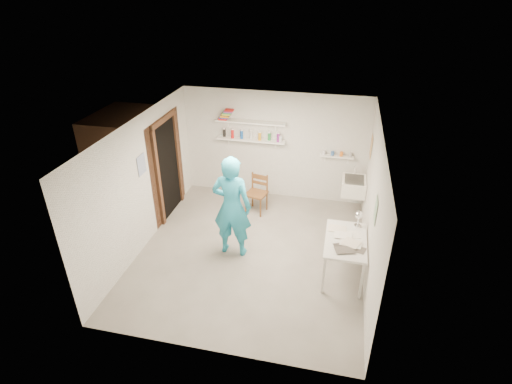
% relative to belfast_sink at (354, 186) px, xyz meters
% --- Properties ---
extents(floor, '(4.00, 4.50, 0.02)m').
position_rel_belfast_sink_xyz_m(floor, '(-1.75, -1.70, -0.71)').
color(floor, slate).
rests_on(floor, ground).
extents(ceiling, '(4.00, 4.50, 0.02)m').
position_rel_belfast_sink_xyz_m(ceiling, '(-1.75, -1.70, 1.71)').
color(ceiling, silver).
rests_on(ceiling, wall_back).
extents(wall_back, '(4.00, 0.02, 2.40)m').
position_rel_belfast_sink_xyz_m(wall_back, '(-1.75, 0.56, 0.50)').
color(wall_back, silver).
rests_on(wall_back, ground).
extents(wall_front, '(4.00, 0.02, 2.40)m').
position_rel_belfast_sink_xyz_m(wall_front, '(-1.75, -3.96, 0.50)').
color(wall_front, silver).
rests_on(wall_front, ground).
extents(wall_left, '(0.02, 4.50, 2.40)m').
position_rel_belfast_sink_xyz_m(wall_left, '(-3.76, -1.70, 0.50)').
color(wall_left, silver).
rests_on(wall_left, ground).
extents(wall_right, '(0.02, 4.50, 2.40)m').
position_rel_belfast_sink_xyz_m(wall_right, '(0.26, -1.70, 0.50)').
color(wall_right, silver).
rests_on(wall_right, ground).
extents(doorway_recess, '(0.02, 0.90, 2.00)m').
position_rel_belfast_sink_xyz_m(doorway_recess, '(-3.74, -0.65, 0.30)').
color(doorway_recess, black).
rests_on(doorway_recess, wall_left).
extents(corridor_box, '(1.40, 1.50, 2.10)m').
position_rel_belfast_sink_xyz_m(corridor_box, '(-4.45, -0.65, 0.35)').
color(corridor_box, brown).
rests_on(corridor_box, ground).
extents(door_lintel, '(0.06, 1.05, 0.10)m').
position_rel_belfast_sink_xyz_m(door_lintel, '(-3.72, -0.65, 1.35)').
color(door_lintel, brown).
rests_on(door_lintel, wall_left).
extents(door_jamb_near, '(0.06, 0.10, 2.00)m').
position_rel_belfast_sink_xyz_m(door_jamb_near, '(-3.72, -1.15, 0.30)').
color(door_jamb_near, brown).
rests_on(door_jamb_near, ground).
extents(door_jamb_far, '(0.06, 0.10, 2.00)m').
position_rel_belfast_sink_xyz_m(door_jamb_far, '(-3.72, -0.15, 0.30)').
color(door_jamb_far, brown).
rests_on(door_jamb_far, ground).
extents(shelf_lower, '(1.50, 0.22, 0.03)m').
position_rel_belfast_sink_xyz_m(shelf_lower, '(-2.25, 0.43, 0.65)').
color(shelf_lower, white).
rests_on(shelf_lower, wall_back).
extents(shelf_upper, '(1.50, 0.22, 0.03)m').
position_rel_belfast_sink_xyz_m(shelf_upper, '(-2.25, 0.43, 1.05)').
color(shelf_upper, white).
rests_on(shelf_upper, wall_back).
extents(ledge_shelf, '(0.70, 0.14, 0.03)m').
position_rel_belfast_sink_xyz_m(ledge_shelf, '(-0.40, 0.47, 0.42)').
color(ledge_shelf, white).
rests_on(ledge_shelf, wall_back).
extents(poster_left, '(0.01, 0.28, 0.36)m').
position_rel_belfast_sink_xyz_m(poster_left, '(-3.74, -1.65, 0.85)').
color(poster_left, '#334C7F').
rests_on(poster_left, wall_left).
extents(poster_right_a, '(0.01, 0.34, 0.42)m').
position_rel_belfast_sink_xyz_m(poster_right_a, '(0.24, 0.10, 0.85)').
color(poster_right_a, '#995933').
rests_on(poster_right_a, wall_right).
extents(poster_right_b, '(0.01, 0.30, 0.38)m').
position_rel_belfast_sink_xyz_m(poster_right_b, '(0.24, -2.25, 0.80)').
color(poster_right_b, '#3F724C').
rests_on(poster_right_b, wall_right).
extents(belfast_sink, '(0.48, 0.60, 0.30)m').
position_rel_belfast_sink_xyz_m(belfast_sink, '(0.00, 0.00, 0.00)').
color(belfast_sink, white).
rests_on(belfast_sink, wall_right).
extents(man, '(0.71, 0.47, 1.91)m').
position_rel_belfast_sink_xyz_m(man, '(-2.08, -1.74, 0.25)').
color(man, teal).
rests_on(man, ground).
extents(wall_clock, '(0.34, 0.04, 0.34)m').
position_rel_belfast_sink_xyz_m(wall_clock, '(-2.09, -1.52, 0.57)').
color(wall_clock, '#ECEBA1').
rests_on(wall_clock, man).
extents(wooden_chair, '(0.48, 0.46, 0.86)m').
position_rel_belfast_sink_xyz_m(wooden_chair, '(-1.97, -0.28, -0.27)').
color(wooden_chair, brown).
rests_on(wooden_chair, ground).
extents(work_table, '(0.66, 1.10, 0.73)m').
position_rel_belfast_sink_xyz_m(work_table, '(-0.11, -1.97, -0.33)').
color(work_table, silver).
rests_on(work_table, ground).
extents(desk_lamp, '(0.14, 0.14, 0.14)m').
position_rel_belfast_sink_xyz_m(desk_lamp, '(0.07, -1.53, 0.25)').
color(desk_lamp, white).
rests_on(desk_lamp, work_table).
extents(spray_cans, '(1.26, 0.06, 0.17)m').
position_rel_belfast_sink_xyz_m(spray_cans, '(-2.25, 0.43, 0.75)').
color(spray_cans, black).
rests_on(spray_cans, shelf_lower).
extents(book_stack, '(0.32, 0.14, 0.22)m').
position_rel_belfast_sink_xyz_m(book_stack, '(-2.78, 0.43, 1.18)').
color(book_stack, red).
rests_on(book_stack, shelf_upper).
extents(ledge_pots, '(0.48, 0.07, 0.09)m').
position_rel_belfast_sink_xyz_m(ledge_pots, '(-0.40, 0.47, 0.48)').
color(ledge_pots, silver).
rests_on(ledge_pots, ledge_shelf).
extents(papers, '(0.30, 0.22, 0.03)m').
position_rel_belfast_sink_xyz_m(papers, '(-0.11, -1.97, 0.05)').
color(papers, silver).
rests_on(papers, work_table).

